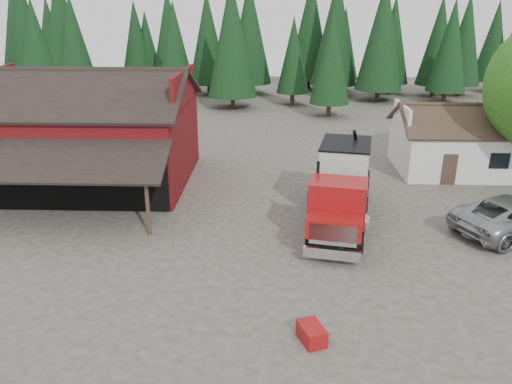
{
  "coord_description": "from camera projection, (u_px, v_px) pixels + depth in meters",
  "views": [
    {
      "loc": [
        0.46,
        -20.08,
        10.71
      ],
      "look_at": [
        -0.38,
        3.46,
        1.8
      ],
      "focal_mm": 35.0,
      "sensor_mm": 36.0,
      "label": 1
    }
  ],
  "objects": [
    {
      "name": "red_barn",
      "position": [
        91.0,
        140.0,
        31.24
      ],
      "size": [
        12.8,
        13.63,
        7.18
      ],
      "color": "maroon",
      "rests_on": "ground"
    },
    {
      "name": "conifer_backdrop",
      "position": [
        270.0,
        96.0,
        61.84
      ],
      "size": [
        76.0,
        16.0,
        16.0
      ],
      "primitive_type": null,
      "color": "black",
      "rests_on": "ground"
    },
    {
      "name": "equip_box",
      "position": [
        312.0,
        334.0,
        16.8
      ],
      "size": [
        1.05,
        1.28,
        0.6
      ],
      "primitive_type": "cube",
      "rotation": [
        0.0,
        0.0,
        0.37
      ],
      "color": "maroon",
      "rests_on": "ground"
    },
    {
      "name": "farmhouse",
      "position": [
        458.0,
        147.0,
        33.7
      ],
      "size": [
        8.6,
        6.42,
        4.65
      ],
      "color": "silver",
      "rests_on": "ground"
    },
    {
      "name": "near_pine_b",
      "position": [
        331.0,
        57.0,
        48.34
      ],
      "size": [
        3.96,
        3.96,
        10.4
      ],
      "color": "#382619",
      "rests_on": "ground"
    },
    {
      "name": "near_pine_a",
      "position": [
        37.0,
        52.0,
        47.22
      ],
      "size": [
        4.4,
        4.4,
        11.4
      ],
      "color": "#382619",
      "rests_on": "ground"
    },
    {
      "name": "near_pine_d",
      "position": [
        232.0,
        38.0,
        51.88
      ],
      "size": [
        5.28,
        5.28,
        13.4
      ],
      "color": "#382619",
      "rests_on": "ground"
    },
    {
      "name": "feed_truck",
      "position": [
        342.0,
        184.0,
        25.47
      ],
      "size": [
        4.46,
        10.14,
        4.43
      ],
      "rotation": [
        0.0,
        0.0,
        -0.2
      ],
      "color": "black",
      "rests_on": "ground"
    },
    {
      "name": "ground",
      "position": [
        262.0,
        256.0,
        22.57
      ],
      "size": [
        120.0,
        120.0,
        0.0
      ],
      "primitive_type": "plane",
      "color": "#423B34",
      "rests_on": "ground"
    }
  ]
}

